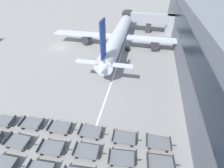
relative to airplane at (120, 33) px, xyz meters
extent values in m
plane|color=gray|center=(-15.63, -5.23, -3.36)|extent=(500.00, 500.00, 0.00)
cube|color=gray|center=(21.78, -5.23, 2.22)|extent=(14.82, 88.22, 11.17)
cube|color=#232D3D|center=(14.32, -5.23, 3.56)|extent=(0.12, 84.69, 4.02)
cylinder|color=#A8AAB2|center=(14.37, 12.90, -0.49)|extent=(4.37, 4.37, 5.74)
cube|color=#A8AAB2|center=(6.95, 13.22, 1.05)|extent=(14.95, 3.55, 2.65)
cube|color=#2D2D33|center=(-0.46, 13.54, 1.05)|extent=(2.59, 4.47, 3.18)
cube|color=#38383D|center=(6.95, 13.22, -1.82)|extent=(1.71, 2.69, 3.09)
cylinder|color=silver|center=(-0.02, 0.58, 0.22)|extent=(4.68, 37.15, 3.43)
sphere|color=silver|center=(-0.65, 19.09, 0.22)|extent=(3.25, 3.25, 3.25)
cone|color=silver|center=(0.61, -17.94, 0.22)|extent=(3.39, 4.22, 3.25)
cube|color=navy|center=(0.59, -17.30, 4.95)|extent=(0.37, 2.58, 6.04)
cube|color=silver|center=(0.59, -17.40, 0.73)|extent=(10.20, 1.43, 0.24)
cube|color=silver|center=(0.03, -0.90, -0.55)|extent=(36.40, 3.95, 0.44)
cylinder|color=#333338|center=(9.35, -0.19, -1.86)|extent=(2.38, 3.69, 2.26)
cylinder|color=#333338|center=(-9.32, -0.82, -1.86)|extent=(2.38, 3.69, 2.26)
cube|color=navy|center=(-0.02, 0.58, -0.38)|extent=(4.63, 33.45, 0.62)
cylinder|color=#56565B|center=(-0.41, 12.06, -1.71)|extent=(0.24, 0.24, 2.13)
sphere|color=black|center=(-0.41, 12.06, -2.77)|extent=(1.18, 1.18, 1.18)
cylinder|color=#56565B|center=(2.72, -3.04, -1.71)|extent=(0.24, 0.24, 2.13)
sphere|color=black|center=(2.72, -3.04, -2.77)|extent=(1.18, 1.18, 1.18)
cylinder|color=#56565B|center=(-2.50, -3.22, -1.71)|extent=(0.24, 0.24, 2.13)
sphere|color=black|center=(-2.50, -3.22, -2.77)|extent=(1.18, 1.18, 1.18)
cube|color=slate|center=(-5.84, -34.67, -2.81)|extent=(3.02, 1.90, 0.10)
cube|color=#2D333D|center=(-4.41, -34.58, -2.60)|extent=(0.18, 1.73, 0.32)
cube|color=#333338|center=(-4.02, -34.56, -2.93)|extent=(0.70, 0.10, 0.06)
sphere|color=black|center=(-4.86, -33.87, -3.18)|extent=(0.36, 0.36, 0.36)
sphere|color=black|center=(-6.90, -34.00, -3.18)|extent=(0.36, 0.36, 0.36)
cube|color=#2D333D|center=(-2.96, -34.40, -2.60)|extent=(0.24, 1.73, 0.32)
sphere|color=black|center=(-0.59, -33.44, -3.18)|extent=(0.36, 0.36, 0.36)
sphere|color=black|center=(-2.63, -33.63, -3.18)|extent=(0.36, 0.36, 0.36)
cube|color=#333338|center=(-8.31, -32.21, -2.93)|extent=(0.70, 0.13, 0.06)
sphere|color=black|center=(-9.17, -31.56, -3.18)|extent=(0.36, 0.36, 0.36)
cube|color=slate|center=(-6.13, -32.01, -2.81)|extent=(2.98, 1.82, 0.10)
cube|color=#2D333D|center=(-4.70, -31.96, -2.60)|extent=(0.13, 1.73, 0.32)
cube|color=#2D333D|center=(-7.55, -32.05, -2.60)|extent=(0.13, 1.73, 0.32)
cube|color=#333338|center=(-4.31, -31.95, -2.93)|extent=(0.70, 0.08, 0.06)
sphere|color=black|center=(-5.08, -32.71, -3.18)|extent=(0.36, 0.36, 0.36)
sphere|color=black|center=(-5.12, -31.24, -3.18)|extent=(0.36, 0.36, 0.36)
sphere|color=black|center=(-7.13, -32.77, -3.18)|extent=(0.36, 0.36, 0.36)
sphere|color=black|center=(-7.17, -31.30, -3.18)|extent=(0.36, 0.36, 0.36)
cube|color=slate|center=(-1.70, -31.74, -2.81)|extent=(3.10, 2.04, 0.10)
cube|color=#2D333D|center=(-0.29, -31.58, -2.60)|extent=(0.27, 1.73, 0.32)
cube|color=#2D333D|center=(-3.12, -31.89, -2.60)|extent=(0.27, 1.73, 0.32)
cube|color=#333338|center=(0.10, -31.54, -2.93)|extent=(0.70, 0.14, 0.06)
sphere|color=black|center=(-0.60, -32.35, -3.18)|extent=(0.36, 0.36, 0.36)
sphere|color=black|center=(-0.77, -30.89, -3.18)|extent=(0.36, 0.36, 0.36)
sphere|color=black|center=(-2.64, -32.58, -3.18)|extent=(0.36, 0.36, 0.36)
sphere|color=black|center=(-2.80, -31.12, -3.18)|extent=(0.36, 0.36, 0.36)
cube|color=slate|center=(2.43, -31.13, -2.81)|extent=(3.05, 1.95, 0.10)
cube|color=#2D333D|center=(3.85, -31.02, -2.60)|extent=(0.22, 1.73, 0.32)
cube|color=#2D333D|center=(1.01, -31.24, -2.60)|extent=(0.22, 1.73, 0.32)
cube|color=#333338|center=(4.24, -30.99, -2.93)|extent=(0.70, 0.12, 0.06)
sphere|color=black|center=(3.51, -31.78, -3.18)|extent=(0.36, 0.36, 0.36)
sphere|color=black|center=(3.39, -30.32, -3.18)|extent=(0.36, 0.36, 0.36)
sphere|color=black|center=(1.47, -31.94, -3.18)|extent=(0.36, 0.36, 0.36)
sphere|color=black|center=(1.35, -30.48, -3.18)|extent=(0.36, 0.36, 0.36)
cube|color=slate|center=(6.51, -30.95, -2.81)|extent=(3.12, 2.09, 0.10)
cube|color=#2D333D|center=(7.92, -30.77, -2.60)|extent=(0.30, 1.72, 0.32)
cube|color=#2D333D|center=(5.09, -31.14, -2.60)|extent=(0.30, 1.72, 0.32)
cube|color=#333338|center=(8.30, -30.72, -2.93)|extent=(0.70, 0.15, 0.06)
sphere|color=black|center=(7.62, -31.55, -3.18)|extent=(0.36, 0.36, 0.36)
sphere|color=black|center=(7.43, -30.09, -3.18)|extent=(0.36, 0.36, 0.36)
sphere|color=black|center=(5.58, -31.81, -3.18)|extent=(0.36, 0.36, 0.36)
sphere|color=black|center=(5.40, -30.36, -3.18)|extent=(0.36, 0.36, 0.36)
cube|color=slate|center=(10.72, -30.49, -2.81)|extent=(3.11, 2.07, 0.10)
cube|color=#2D333D|center=(12.14, -30.32, -2.60)|extent=(0.29, 1.73, 0.32)
cube|color=#2D333D|center=(9.31, -30.66, -2.60)|extent=(0.29, 1.73, 0.32)
cube|color=#333338|center=(12.52, -30.27, -2.93)|extent=(0.70, 0.14, 0.06)
sphere|color=black|center=(11.65, -29.64, -3.18)|extent=(0.36, 0.36, 0.36)
sphere|color=black|center=(9.62, -29.88, -3.18)|extent=(0.36, 0.36, 0.36)
cube|color=slate|center=(-10.42, -29.84, -2.81)|extent=(3.14, 2.12, 0.10)
cube|color=#2D333D|center=(-9.01, -29.65, -2.60)|extent=(0.32, 1.72, 0.32)
cube|color=#333338|center=(-8.62, -29.59, -2.93)|extent=(0.70, 0.16, 0.06)
sphere|color=black|center=(-9.30, -30.43, -3.18)|extent=(0.36, 0.36, 0.36)
sphere|color=black|center=(-9.51, -28.97, -3.18)|extent=(0.36, 0.36, 0.36)
sphere|color=black|center=(-11.53, -29.26, -3.18)|extent=(0.36, 0.36, 0.36)
cube|color=slate|center=(-6.27, -29.25, -2.81)|extent=(3.07, 1.99, 0.10)
cube|color=#2D333D|center=(-4.86, -29.12, -2.60)|extent=(0.24, 1.73, 0.32)
cube|color=#2D333D|center=(-7.69, -29.38, -2.60)|extent=(0.24, 1.73, 0.32)
cube|color=#333338|center=(-4.47, -29.08, -2.93)|extent=(0.70, 0.12, 0.06)
sphere|color=black|center=(-5.19, -29.88, -3.18)|extent=(0.36, 0.36, 0.36)
sphere|color=black|center=(-5.32, -28.42, -3.18)|extent=(0.36, 0.36, 0.36)
sphere|color=black|center=(-7.23, -30.07, -3.18)|extent=(0.36, 0.36, 0.36)
sphere|color=black|center=(-7.36, -28.61, -3.18)|extent=(0.36, 0.36, 0.36)
cube|color=slate|center=(-2.22, -28.94, -2.81)|extent=(3.04, 1.93, 0.10)
cube|color=#2D333D|center=(-0.80, -28.84, -2.60)|extent=(0.20, 1.73, 0.32)
cube|color=#2D333D|center=(-3.64, -29.04, -2.60)|extent=(0.20, 1.73, 0.32)
cube|color=#333338|center=(-0.41, -28.81, -2.93)|extent=(0.70, 0.11, 0.06)
sphere|color=black|center=(-1.15, -29.60, -3.18)|extent=(0.36, 0.36, 0.36)
sphere|color=black|center=(-1.25, -28.13, -3.18)|extent=(0.36, 0.36, 0.36)
sphere|color=black|center=(-3.19, -29.74, -3.18)|extent=(0.36, 0.36, 0.36)
sphere|color=black|center=(-3.30, -28.28, -3.18)|extent=(0.36, 0.36, 0.36)
cube|color=slate|center=(1.95, -28.56, -2.81)|extent=(3.01, 1.88, 0.10)
cube|color=#2D333D|center=(3.37, -28.49, -2.60)|extent=(0.17, 1.73, 0.32)
cube|color=#2D333D|center=(0.53, -28.63, -2.60)|extent=(0.17, 1.73, 0.32)
cube|color=#333338|center=(3.76, -28.47, -2.93)|extent=(0.70, 0.10, 0.06)
sphere|color=black|center=(3.01, -29.24, -3.18)|extent=(0.36, 0.36, 0.36)
sphere|color=black|center=(2.94, -27.77, -3.18)|extent=(0.36, 0.36, 0.36)
sphere|color=black|center=(0.97, -29.35, -3.18)|extent=(0.36, 0.36, 0.36)
sphere|color=black|center=(0.89, -27.88, -3.18)|extent=(0.36, 0.36, 0.36)
cube|color=slate|center=(6.34, -28.37, -2.81)|extent=(3.03, 1.91, 0.10)
cube|color=#2D333D|center=(7.76, -28.28, -2.60)|extent=(0.19, 1.73, 0.32)
cube|color=#2D333D|center=(4.92, -28.46, -2.60)|extent=(0.19, 1.73, 0.32)
cube|color=#333338|center=(8.15, -28.26, -2.93)|extent=(0.70, 0.10, 0.06)
sphere|color=black|center=(7.41, -29.04, -3.18)|extent=(0.36, 0.36, 0.36)
sphere|color=black|center=(7.32, -27.57, -3.18)|extent=(0.36, 0.36, 0.36)
sphere|color=black|center=(5.37, -29.17, -3.18)|extent=(0.36, 0.36, 0.36)
sphere|color=black|center=(5.27, -27.70, -3.18)|extent=(0.36, 0.36, 0.36)
cube|color=slate|center=(10.48, -28.05, -2.81)|extent=(3.03, 1.91, 0.10)
cube|color=#2D333D|center=(11.90, -27.96, -2.60)|extent=(0.19, 1.73, 0.32)
cube|color=#2D333D|center=(9.06, -28.14, -2.60)|extent=(0.19, 1.73, 0.32)
cube|color=#333338|center=(12.29, -27.93, -2.93)|extent=(0.70, 0.10, 0.06)
sphere|color=black|center=(11.55, -28.72, -3.18)|extent=(0.36, 0.36, 0.36)
sphere|color=black|center=(11.45, -27.25, -3.18)|extent=(0.36, 0.36, 0.36)
sphere|color=black|center=(9.50, -28.85, -3.18)|extent=(0.36, 0.36, 0.36)
sphere|color=black|center=(9.41, -27.38, -3.18)|extent=(0.36, 0.36, 0.36)
cube|color=white|center=(1.60, -8.69, -3.36)|extent=(1.59, 37.96, 0.01)
camera|label=1|loc=(7.41, -39.00, 13.97)|focal=24.00mm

